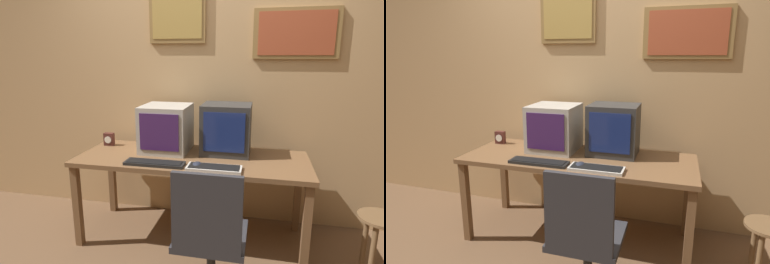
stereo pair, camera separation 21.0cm
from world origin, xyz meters
TOP-DOWN VIEW (x-y plane):
  - wall_back at (0.00, 1.14)m, footprint 8.00×0.08m
  - desk at (0.00, 0.66)m, footprint 1.84×0.71m
  - monitor_left at (-0.25, 0.80)m, footprint 0.39×0.41m
  - monitor_right at (0.25, 0.83)m, footprint 0.39×0.35m
  - keyboard_main at (-0.23, 0.42)m, footprint 0.45×0.13m
  - keyboard_side at (0.22, 0.40)m, footprint 0.39×0.15m
  - mouse_near_keyboard at (0.09, 0.44)m, footprint 0.07×0.11m
  - desk_clock at (-0.81, 0.84)m, footprint 0.09×0.05m
  - office_chair at (0.27, -0.05)m, footprint 0.45×0.45m
  - side_stool at (1.35, 0.44)m, footprint 0.29×0.29m

SIDE VIEW (x-z plane):
  - side_stool at x=1.35m, z-range 0.10..0.56m
  - office_chair at x=0.27m, z-range -0.06..0.84m
  - desk at x=0.00m, z-range 0.29..1.00m
  - keyboard_main at x=-0.23m, z-range 0.72..0.74m
  - keyboard_side at x=0.22m, z-range 0.72..0.74m
  - mouse_near_keyboard at x=0.09m, z-range 0.72..0.75m
  - desk_clock at x=-0.81m, z-range 0.72..0.83m
  - monitor_left at x=-0.25m, z-range 0.72..1.11m
  - monitor_right at x=0.25m, z-range 0.72..1.13m
  - wall_back at x=0.00m, z-range 0.01..2.61m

